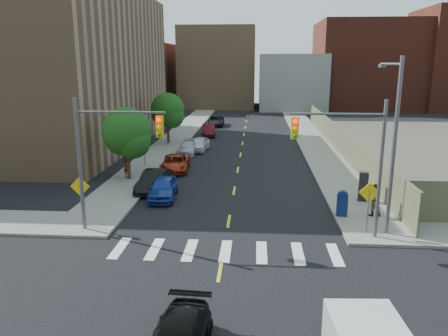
% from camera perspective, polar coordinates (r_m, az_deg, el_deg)
% --- Properties ---
extents(ground, '(160.00, 160.00, 0.00)m').
position_cam_1_polar(ground, '(17.44, -1.09, -16.27)').
color(ground, black).
rests_on(ground, ground).
extents(sidewalk_nw, '(3.50, 73.00, 0.15)m').
position_cam_1_polar(sidewalk_nw, '(57.92, -4.98, 5.11)').
color(sidewalk_nw, gray).
rests_on(sidewalk_nw, ground).
extents(sidewalk_ne, '(3.50, 73.00, 0.15)m').
position_cam_1_polar(sidewalk_ne, '(57.54, 10.50, 4.87)').
color(sidewalk_ne, gray).
rests_on(sidewalk_ne, ground).
extents(fence_north, '(0.12, 44.00, 2.50)m').
position_cam_1_polar(fence_north, '(44.44, 14.77, 3.61)').
color(fence_north, '#5C6244').
rests_on(fence_north, ground).
extents(building_nw, '(22.00, 30.00, 16.00)m').
position_cam_1_polar(building_nw, '(50.77, -23.81, 11.80)').
color(building_nw, '#8C6B4C').
rests_on(building_nw, ground).
extents(bg_bldg_west, '(14.00, 18.00, 12.00)m').
position_cam_1_polar(bg_bldg_west, '(88.24, -11.44, 11.72)').
color(bg_bldg_west, '#592319').
rests_on(bg_bldg_west, ground).
extents(bg_bldg_midwest, '(14.00, 16.00, 15.00)m').
position_cam_1_polar(bg_bldg_midwest, '(87.36, -0.70, 12.95)').
color(bg_bldg_midwest, '#8C6B4C').
rests_on(bg_bldg_midwest, ground).
extents(bg_bldg_center, '(12.00, 16.00, 10.00)m').
position_cam_1_polar(bg_bldg_center, '(85.37, 8.78, 11.09)').
color(bg_bldg_center, gray).
rests_on(bg_bldg_center, ground).
extents(bg_bldg_east, '(18.00, 18.00, 16.00)m').
position_cam_1_polar(bg_bldg_east, '(89.44, 17.95, 12.64)').
color(bg_bldg_east, '#592319').
rests_on(bg_bldg_east, ground).
extents(signal_nw, '(4.59, 0.30, 7.00)m').
position_cam_1_polar(signal_nw, '(22.69, -14.95, 2.62)').
color(signal_nw, '#59595E').
rests_on(signal_nw, ground).
extents(signal_ne, '(4.59, 0.30, 7.00)m').
position_cam_1_polar(signal_ne, '(21.93, 16.13, 2.17)').
color(signal_ne, '#59595E').
rests_on(signal_ne, ground).
extents(streetlight_ne, '(0.25, 3.70, 9.00)m').
position_cam_1_polar(streetlight_ne, '(23.22, 21.17, 4.14)').
color(streetlight_ne, '#59595E').
rests_on(streetlight_ne, ground).
extents(warn_sign_nw, '(1.06, 0.06, 2.83)m').
position_cam_1_polar(warn_sign_nw, '(24.38, -18.25, -2.99)').
color(warn_sign_nw, '#59595E').
rests_on(warn_sign_nw, ground).
extents(warn_sign_ne, '(1.06, 0.06, 2.83)m').
position_cam_1_polar(warn_sign_ne, '(23.29, 18.41, -3.77)').
color(warn_sign_ne, '#59595E').
rests_on(warn_sign_ne, ground).
extents(warn_sign_midwest, '(1.06, 0.06, 2.83)m').
position_cam_1_polar(warn_sign_midwest, '(36.85, -10.39, 3.00)').
color(warn_sign_midwest, '#59595E').
rests_on(warn_sign_midwest, ground).
extents(tree_west_near, '(3.66, 3.64, 5.52)m').
position_cam_1_polar(tree_west_near, '(32.90, -12.55, 4.24)').
color(tree_west_near, '#332114').
rests_on(tree_west_near, ground).
extents(tree_west_far, '(3.66, 3.64, 5.52)m').
position_cam_1_polar(tree_west_far, '(47.33, -7.38, 7.27)').
color(tree_west_far, '#332114').
rests_on(tree_west_far, ground).
extents(parked_car_blue, '(1.92, 4.23, 1.41)m').
position_cam_1_polar(parked_car_blue, '(28.75, -7.97, -2.59)').
color(parked_car_blue, navy).
rests_on(parked_car_blue, ground).
extents(parked_car_black, '(1.90, 4.46, 1.43)m').
position_cam_1_polar(parked_car_black, '(30.45, -9.10, -1.68)').
color(parked_car_black, black).
rests_on(parked_car_black, ground).
extents(parked_car_red, '(2.51, 4.81, 1.29)m').
position_cam_1_polar(parked_car_red, '(35.87, -6.39, 0.65)').
color(parked_car_red, '#A22810').
rests_on(parked_car_red, ground).
extents(parked_car_silver, '(1.73, 4.22, 1.22)m').
position_cam_1_polar(parked_car_silver, '(42.40, -4.78, 2.67)').
color(parked_car_silver, '#A9ACB1').
rests_on(parked_car_silver, ground).
extents(parked_car_white, '(1.99, 4.20, 1.39)m').
position_cam_1_polar(parked_car_white, '(43.73, -3.27, 3.14)').
color(parked_car_white, silver).
rests_on(parked_car_white, ground).
extents(parked_car_maroon, '(1.91, 4.39, 1.40)m').
position_cam_1_polar(parked_car_maroon, '(52.65, -1.99, 4.98)').
color(parked_car_maroon, '#450D12').
rests_on(parked_car_maroon, ground).
extents(parked_car_grey, '(2.36, 4.97, 1.37)m').
position_cam_1_polar(parked_car_grey, '(61.00, -1.14, 6.17)').
color(parked_car_grey, black).
rests_on(parked_car_grey, ground).
extents(mailbox, '(0.66, 0.54, 1.47)m').
position_cam_1_polar(mailbox, '(25.78, 15.18, -4.50)').
color(mailbox, navy).
rests_on(mailbox, sidewalk_ne).
extents(payphone, '(0.61, 0.52, 1.85)m').
position_cam_1_polar(payphone, '(28.82, 17.71, -2.32)').
color(payphone, black).
rests_on(payphone, sidewalk_ne).
extents(pedestrian_west, '(0.50, 0.69, 1.77)m').
position_cam_1_polar(pedestrian_west, '(33.81, -12.60, 0.26)').
color(pedestrian_west, gray).
rests_on(pedestrian_west, sidewalk_nw).
extents(pedestrian_east, '(0.95, 0.77, 1.87)m').
position_cam_1_polar(pedestrian_east, '(26.25, 18.98, -3.95)').
color(pedestrian_east, gray).
rests_on(pedestrian_east, sidewalk_ne).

